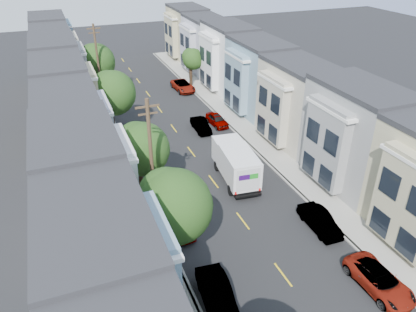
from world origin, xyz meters
The scene contains 25 objects.
ground centered at (0.00, 0.00, 0.00)m, with size 160.00×160.00×0.00m, color black.
road_slab centered at (0.00, 15.00, 0.01)m, with size 12.00×70.00×0.02m, color black.
curb_left centered at (-6.05, 15.00, 0.07)m, with size 0.30×70.00×0.15m, color gray.
curb_right centered at (6.05, 15.00, 0.07)m, with size 0.30×70.00×0.15m, color gray.
sidewalk_left centered at (-7.35, 15.00, 0.07)m, with size 2.60×70.00×0.15m, color gray.
sidewalk_right centered at (7.35, 15.00, 0.07)m, with size 2.60×70.00×0.15m, color gray.
centerline centered at (0.00, 15.00, 0.00)m, with size 0.12×70.00×0.01m, color gold.
townhouse_row_left centered at (-11.15, 15.00, 0.00)m, with size 5.00×70.00×8.50m, color #B9B09B.
townhouse_row_right centered at (11.15, 15.00, 0.00)m, with size 5.00×70.00×8.50m, color #B9B09B.
tree_b centered at (-6.30, -2.96, 5.01)m, with size 4.70×4.70×7.38m.
tree_c centered at (-6.30, 5.36, 4.77)m, with size 4.25×4.25×6.92m.
tree_d centered at (-6.30, 18.42, 4.88)m, with size 4.70×4.70×7.25m.
tree_e centered at (-6.30, 30.57, 4.92)m, with size 4.70×4.70×7.29m.
tree_far_r centered at (6.89, 30.96, 3.83)m, with size 2.98×2.98×5.37m.
utility_pole_near centered at (-6.30, 2.00, 5.15)m, with size 1.60×0.26×10.00m.
utility_pole_far centered at (-6.30, 28.00, 5.15)m, with size 1.60×0.26×10.00m.
fedex_truck centered at (1.91, 5.63, 1.76)m, with size 2.53×6.57×3.15m.
lead_sedan centered at (2.65, 16.34, 0.65)m, with size 1.37×3.89×1.30m, color black.
parked_left_b centered at (-4.90, -6.70, 0.76)m, with size 1.61×4.57×1.52m, color black.
parked_left_c centered at (-4.90, 0.72, 0.68)m, with size 1.60×4.19×1.36m, color gray.
parked_left_d centered at (-4.90, 12.43, 0.63)m, with size 1.33×3.76×1.25m, color maroon.
parked_right_a centered at (4.90, -9.12, 0.66)m, with size 2.19×4.74×1.32m, color #35393B.
parked_right_b centered at (4.90, -2.87, 0.69)m, with size 1.46×4.12×1.37m, color silver.
parked_right_c centered at (4.90, 17.06, 0.64)m, with size 1.51×3.93×1.28m, color black.
parked_right_d centered at (4.90, 29.51, 0.69)m, with size 2.27×4.93×1.37m, color #110C37.
Camera 1 is at (-11.53, -22.13, 19.45)m, focal length 35.00 mm.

